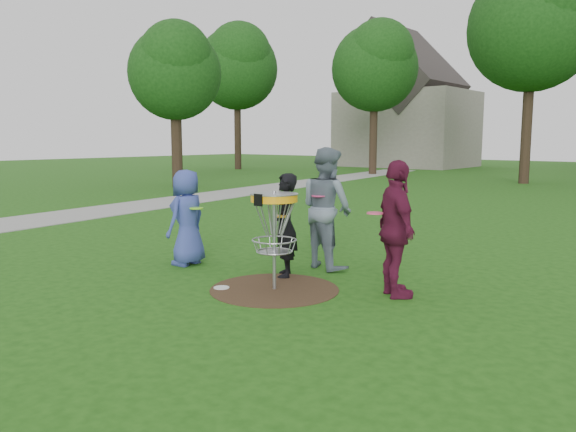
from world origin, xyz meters
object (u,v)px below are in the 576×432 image
Objects in this scene: player_blue at (187,217)px; player_black at (285,225)px; disc_golf_basket at (274,217)px; player_grey at (327,208)px; player_maroon at (396,229)px.

player_blue is 1.01× the size of player_black.
player_grey is at bearing 98.21° from disc_golf_basket.
player_grey is 1.58m from disc_golf_basket.
player_grey is 1.88m from player_maroon.
player_grey reaches higher than player_black.
disc_golf_basket is at bearing 114.03° from player_grey.
player_black is at bearing 118.02° from disc_golf_basket.
player_black is 0.80m from disc_golf_basket.
player_black is 1.83m from player_maroon.
player_grey is at bearing 131.85° from player_black.
disc_golf_basket is (0.36, -0.68, 0.23)m from player_black.
player_maroon is (1.69, -0.82, -0.07)m from player_grey.
player_grey reaches higher than player_maroon.
player_blue is at bearing 172.36° from disc_golf_basket.
player_blue is at bearing 49.09° from player_maroon.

